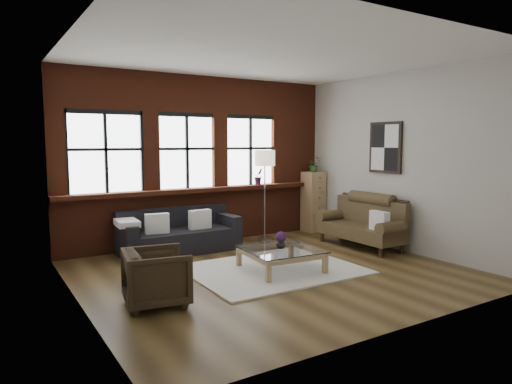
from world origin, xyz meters
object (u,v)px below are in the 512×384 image
coffee_table (281,260)px  floor_lamp (265,192)px  vintage_settee (360,222)px  drawer_chest (313,202)px  armchair (157,277)px  dark_sofa (180,231)px  vase (281,244)px

coffee_table → floor_lamp: size_ratio=0.55×
vintage_settee → floor_lamp: 1.93m
vintage_settee → floor_lamp: (-1.19, 1.43, 0.50)m
drawer_chest → floor_lamp: 1.47m
vintage_settee → coffee_table: (-2.17, -0.52, -0.30)m
armchair → floor_lamp: size_ratio=0.39×
drawer_chest → floor_lamp: size_ratio=0.67×
vintage_settee → dark_sofa: bearing=154.4°
coffee_table → vase: vase is taller
drawer_chest → vase: bearing=-137.6°
dark_sofa → coffee_table: dark_sofa is taller
armchair → vintage_settee: bearing=-67.8°
vase → dark_sofa: bearing=112.9°
dark_sofa → drawer_chest: drawer_chest is taller
armchair → coffee_table: (2.10, 0.41, -0.17)m
dark_sofa → armchair: (-1.27, -2.36, -0.04)m
vintage_settee → floor_lamp: bearing=129.8°
vase → floor_lamp: 2.25m
armchair → floor_lamp: bearing=-42.6°
dark_sofa → vintage_settee: 3.32m
dark_sofa → vintage_settee: bearing=-25.6°
vintage_settee → drawer_chest: 1.69m
coffee_table → vase: bearing=36.9°
vintage_settee → vase: 2.23m
vintage_settee → vase: vintage_settee is taller
dark_sofa → coffee_table: 2.13m
dark_sofa → armchair: size_ratio=2.80×
armchair → drawer_chest: bearing=-50.1°
drawer_chest → armchair: bearing=-150.0°
vase → floor_lamp: bearing=63.5°
coffee_table → vase: size_ratio=7.37×
drawer_chest → dark_sofa: bearing=-175.8°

